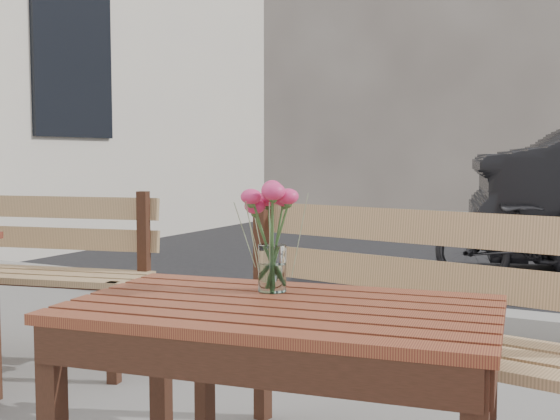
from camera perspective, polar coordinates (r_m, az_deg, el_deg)
name	(u,v)px	position (r m, az deg, el deg)	size (l,w,h in m)	color
street	(551,277)	(6.66, 21.15, -5.07)	(30.00, 8.12, 0.12)	black
main_table	(281,346)	(1.92, 0.07, -11.02)	(1.22, 0.82, 0.70)	#5C2118
main_bench	(411,306)	(2.47, 10.61, -7.65)	(1.61, 0.71, 0.97)	#96764D
main_vase	(272,223)	(2.03, -0.64, -1.04)	(0.18, 0.18, 0.32)	white
second_bench	(21,254)	(4.04, -20.34, -3.41)	(1.56, 0.75, 0.93)	#96764D
bicycle	(552,236)	(5.75, 21.21, -1.95)	(0.65, 1.85, 0.97)	black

